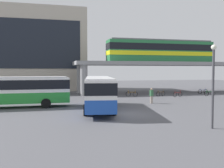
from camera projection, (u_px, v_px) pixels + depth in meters
name	position (u px, v px, depth m)	size (l,w,h in m)	color
ground_plane	(101.00, 101.00, 32.09)	(120.00, 120.00, 0.00)	#515156
station_building	(15.00, 50.00, 48.98)	(26.86, 11.20, 15.59)	#B2A899
elevated_platform	(166.00, 66.00, 44.39)	(32.29, 6.68, 5.33)	gray
train	(161.00, 51.00, 43.97)	(19.01, 2.96, 3.84)	#26723F
bus_main	(99.00, 90.00, 24.62)	(4.25, 11.30, 3.22)	#1E4CB2
bus_secondary	(15.00, 89.00, 26.25)	(11.05, 2.80, 3.22)	#268C33
bicycle_green	(210.00, 93.00, 38.54)	(1.79, 0.25, 1.04)	black
bicycle_red	(178.00, 94.00, 37.21)	(1.74, 0.54, 1.04)	black
bicycle_brown	(161.00, 94.00, 38.08)	(1.72, 0.63, 1.04)	black
bicycle_orange	(132.00, 94.00, 37.75)	(1.69, 0.71, 1.04)	black
bicycle_blue	(203.00, 91.00, 42.02)	(1.79, 0.12, 1.04)	black
pedestrian_near_building	(151.00, 96.00, 29.64)	(0.47, 0.40, 1.80)	gray
lamp_post	(213.00, 79.00, 16.68)	(0.36, 0.36, 5.58)	#3F3F44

